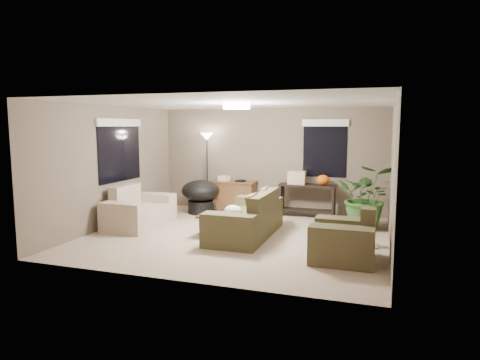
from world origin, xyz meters
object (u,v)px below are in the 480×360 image
(armchair, at_px, (344,241))
(coffee_table, at_px, (226,218))
(loveseat, at_px, (138,212))
(cat_scratching_post, at_px, (369,234))
(floor_lamp, at_px, (207,146))
(papasan_chair, at_px, (200,194))
(houseplant, at_px, (367,204))
(console_table, at_px, (307,198))
(desk, at_px, (234,196))
(main_sofa, at_px, (248,220))

(armchair, height_order, coffee_table, armchair)
(loveseat, relative_size, cat_scratching_post, 3.20)
(floor_lamp, bearing_deg, papasan_chair, -88.94)
(loveseat, bearing_deg, houseplant, 15.87)
(loveseat, distance_m, coffee_table, 2.06)
(console_table, relative_size, houseplant, 0.99)
(loveseat, bearing_deg, console_table, 32.86)
(loveseat, height_order, armchair, same)
(floor_lamp, bearing_deg, armchair, -40.25)
(loveseat, xyz_separation_m, floor_lamp, (0.69, 2.07, 1.30))
(coffee_table, distance_m, floor_lamp, 2.97)
(papasan_chair, distance_m, floor_lamp, 1.21)
(desk, xyz_separation_m, papasan_chair, (-0.68, -0.44, 0.09))
(main_sofa, distance_m, loveseat, 2.40)
(coffee_table, distance_m, houseplant, 2.93)
(armchair, height_order, desk, armchair)
(loveseat, height_order, houseplant, houseplant)
(coffee_table, relative_size, desk, 0.91)
(armchair, xyz_separation_m, papasan_chair, (-3.58, 2.60, 0.17))
(loveseat, distance_m, armchair, 4.39)
(coffee_table, height_order, console_table, console_table)
(coffee_table, relative_size, houseplant, 0.76)
(desk, distance_m, cat_scratching_post, 3.88)
(main_sofa, xyz_separation_m, console_table, (0.78, 2.08, 0.14))
(desk, bearing_deg, houseplant, -14.02)
(houseplant, bearing_deg, armchair, -96.25)
(armchair, distance_m, papasan_chair, 4.43)
(desk, height_order, papasan_chair, papasan_chair)
(console_table, xyz_separation_m, houseplant, (1.34, -0.77, 0.08))
(papasan_chair, xyz_separation_m, floor_lamp, (-0.01, 0.44, 1.13))
(houseplant, distance_m, cat_scratching_post, 1.37)
(loveseat, height_order, cat_scratching_post, loveseat)
(main_sofa, bearing_deg, loveseat, 179.36)
(main_sofa, relative_size, console_table, 1.69)
(coffee_table, bearing_deg, desk, 105.93)
(desk, xyz_separation_m, cat_scratching_post, (3.25, -2.12, -0.16))
(main_sofa, bearing_deg, cat_scratching_post, -0.45)
(armchair, xyz_separation_m, coffee_table, (-2.23, 0.71, 0.06))
(armchair, bearing_deg, loveseat, 167.18)
(main_sofa, height_order, armchair, same)
(coffee_table, relative_size, floor_lamp, 0.52)
(loveseat, relative_size, coffee_table, 1.60)
(coffee_table, height_order, papasan_chair, papasan_chair)
(main_sofa, bearing_deg, houseplant, 31.77)
(armchair, xyz_separation_m, houseplant, (0.25, 2.26, 0.22))
(desk, bearing_deg, loveseat, -123.61)
(floor_lamp, bearing_deg, cat_scratching_post, -28.20)
(main_sofa, distance_m, armchair, 2.10)
(main_sofa, bearing_deg, console_table, 69.56)
(loveseat, relative_size, houseplant, 1.21)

